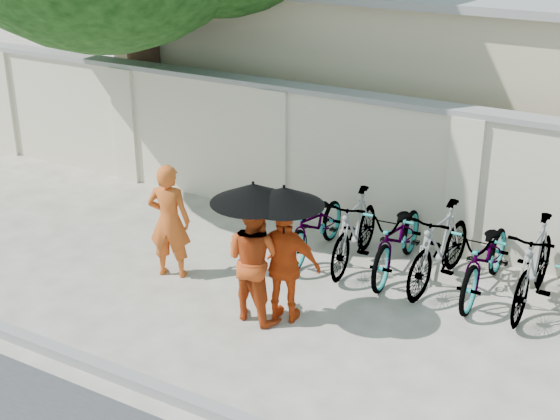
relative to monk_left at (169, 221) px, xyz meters
The scene contains 15 objects.
ground 1.45m from the monk_left, 25.15° to the right, with size 80.00×80.00×0.00m, color beige.
kerb 2.58m from the monk_left, 63.58° to the right, with size 40.00×0.16×0.12m, color gray.
compound_wall 3.42m from the monk_left, 51.93° to the left, with size 20.00×0.30×2.00m, color beige.
building_behind 7.23m from the monk_left, 64.43° to the left, with size 14.00×6.00×3.20m, color #BBB08F.
monk_left is the anchor object (origin of this frame).
monk_center 1.59m from the monk_left, 13.74° to the right, with size 0.75×0.58×1.54m, color #BC4114.
parasol_center 1.87m from the monk_left, 16.01° to the right, with size 0.99×0.99×0.88m.
monk_right 1.92m from the monk_left, ahead, with size 0.85×0.35×1.45m, color #D1410F.
parasol_right 2.12m from the monk_left, ahead, with size 0.93×0.93×0.91m.
bike_0 2.06m from the monk_left, 47.35° to the left, with size 0.62×1.77×0.93m, color #A9A9A9.
bike_1 2.49m from the monk_left, 37.18° to the left, with size 0.49×1.74×1.04m, color #A9A9A9.
bike_2 3.04m from the monk_left, 31.88° to the left, with size 0.66×1.90×1.00m, color #A9A9A9.
bike_3 3.52m from the monk_left, 25.77° to the left, with size 0.51×1.81×1.08m, color #A9A9A9.
bike_4 4.09m from the monk_left, 23.03° to the left, with size 0.66×1.90×1.00m, color #A9A9A9.
bike_5 4.62m from the monk_left, 19.73° to the left, with size 0.53×1.86×1.12m, color #A9A9A9.
Camera 1 is at (4.86, -6.81, 4.82)m, focal length 50.00 mm.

